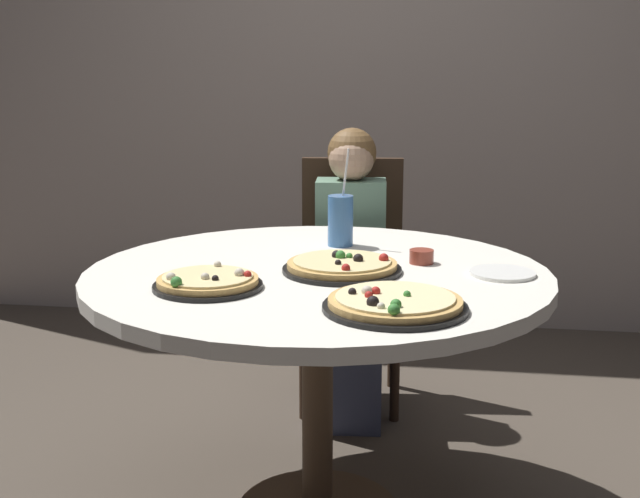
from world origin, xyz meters
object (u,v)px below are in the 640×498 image
(soda_cup, at_px, (340,220))
(sauce_bowl, at_px, (421,257))
(dining_table, at_px, (317,301))
(pizza_cheese, at_px, (208,282))
(plate_small, at_px, (502,273))
(pizza_pepperoni, at_px, (395,303))
(chair_wooden, at_px, (351,267))
(pizza_veggie, at_px, (342,266))
(diner_child, at_px, (350,290))

(soda_cup, height_order, sauce_bowl, soda_cup)
(sauce_bowl, bearing_deg, dining_table, -155.96)
(pizza_cheese, xyz_separation_m, plate_small, (0.76, 0.25, -0.01))
(pizza_pepperoni, bearing_deg, chair_wooden, 100.64)
(chair_wooden, height_order, soda_cup, soda_cup)
(plate_small, bearing_deg, soda_cup, 147.54)
(chair_wooden, xyz_separation_m, sauce_bowl, (0.29, -0.82, 0.24))
(pizza_veggie, height_order, plate_small, pizza_veggie)
(chair_wooden, relative_size, pizza_pepperoni, 2.77)
(pizza_cheese, xyz_separation_m, pizza_pepperoni, (0.49, -0.12, -0.00))
(pizza_pepperoni, bearing_deg, dining_table, 123.73)
(plate_small, bearing_deg, sauce_bowl, 155.04)
(pizza_pepperoni, height_order, plate_small, pizza_pepperoni)
(dining_table, relative_size, diner_child, 1.20)
(plate_small, bearing_deg, pizza_veggie, -175.98)
(pizza_pepperoni, bearing_deg, diner_child, 101.60)
(dining_table, distance_m, soda_cup, 0.37)
(pizza_veggie, relative_size, pizza_pepperoni, 0.97)
(diner_child, xyz_separation_m, soda_cup, (0.02, -0.43, 0.35))
(diner_child, height_order, pizza_cheese, diner_child)
(pizza_cheese, bearing_deg, plate_small, 18.47)
(pizza_cheese, relative_size, plate_small, 1.57)
(diner_child, bearing_deg, dining_table, -90.50)
(soda_cup, bearing_deg, dining_table, -94.03)
(dining_table, height_order, pizza_veggie, pizza_veggie)
(dining_table, distance_m, plate_small, 0.52)
(dining_table, xyz_separation_m, chair_wooden, (-0.01, 0.95, -0.13))
(pizza_cheese, relative_size, pizza_pepperoni, 0.83)
(chair_wooden, bearing_deg, dining_table, -89.51)
(pizza_veggie, height_order, sauce_bowl, pizza_veggie)
(plate_small, bearing_deg, diner_child, 124.04)
(pizza_cheese, height_order, pizza_pepperoni, same)
(dining_table, distance_m, pizza_cheese, 0.36)
(soda_cup, bearing_deg, plate_small, -32.46)
(plate_small, bearing_deg, dining_table, -177.36)
(soda_cup, bearing_deg, pizza_veggie, -81.99)
(diner_child, xyz_separation_m, pizza_pepperoni, (0.23, -1.12, 0.28))
(diner_child, relative_size, sauce_bowl, 15.46)
(diner_child, height_order, pizza_pepperoni, diner_child)
(pizza_cheese, distance_m, plate_small, 0.80)
(diner_child, relative_size, pizza_cheese, 3.82)
(chair_wooden, distance_m, plate_small, 1.08)
(chair_wooden, xyz_separation_m, soda_cup, (0.03, -0.62, 0.30))
(pizza_cheese, height_order, sauce_bowl, pizza_cheese)
(pizza_pepperoni, bearing_deg, pizza_veggie, 115.50)
(diner_child, bearing_deg, chair_wooden, 94.64)
(soda_cup, bearing_deg, diner_child, 92.20)
(pizza_cheese, bearing_deg, diner_child, 75.53)
(chair_wooden, bearing_deg, plate_small, -60.82)
(pizza_cheese, bearing_deg, pizza_veggie, 34.72)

